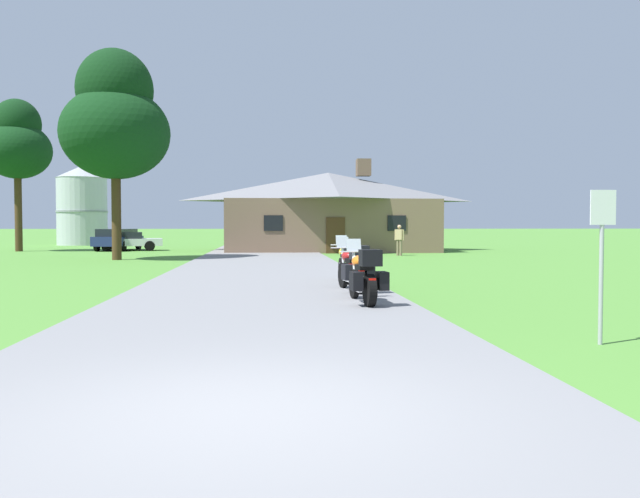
{
  "coord_description": "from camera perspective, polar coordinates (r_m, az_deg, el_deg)",
  "views": [
    {
      "loc": [
        0.19,
        -5.47,
        1.66
      ],
      "look_at": [
        1.91,
        15.21,
        0.87
      ],
      "focal_mm": 35.76,
      "sensor_mm": 36.0,
      "label": 1
    }
  ],
  "objects": [
    {
      "name": "ground_plane",
      "position": [
        25.52,
        -5.18,
        -1.57
      ],
      "size": [
        500.0,
        500.0,
        0.0
      ],
      "primitive_type": "plane",
      "color": "#4C8433"
    },
    {
      "name": "asphalt_driveway",
      "position": [
        23.53,
        -5.21,
        -1.81
      ],
      "size": [
        6.4,
        80.0,
        0.06
      ],
      "primitive_type": "cube",
      "color": "slate",
      "rests_on": "ground"
    },
    {
      "name": "motorcycle_orange_nearest_to_camera",
      "position": [
        12.94,
        3.98,
        -2.5
      ],
      "size": [
        0.81,
        2.08,
        1.3
      ],
      "rotation": [
        0.0,
        0.0,
        0.08
      ],
      "color": "black",
      "rests_on": "asphalt_driveway"
    },
    {
      "name": "motorcycle_red_second_in_row",
      "position": [
        15.28,
        2.99,
        -1.78
      ],
      "size": [
        0.9,
        2.08,
        1.3
      ],
      "rotation": [
        0.0,
        0.0,
        0.14
      ],
      "color": "black",
      "rests_on": "asphalt_driveway"
    },
    {
      "name": "motorcycle_yellow_farthest_in_row",
      "position": [
        17.67,
        2.37,
        -1.21
      ],
      "size": [
        0.66,
        2.08,
        1.3
      ],
      "rotation": [
        0.0,
        0.0,
        0.03
      ],
      "color": "black",
      "rests_on": "asphalt_driveway"
    },
    {
      "name": "stone_lodge",
      "position": [
        41.49,
        0.74,
        3.46
      ],
      "size": [
        13.64,
        9.53,
        5.95
      ],
      "color": "brown",
      "rests_on": "ground"
    },
    {
      "name": "bystander_tan_shirt_near_lodge",
      "position": [
        34.68,
        7.11,
        0.95
      ],
      "size": [
        0.46,
        0.39,
        1.67
      ],
      "rotation": [
        0.0,
        0.0,
        2.52
      ],
      "color": "#75664C",
      "rests_on": "ground"
    },
    {
      "name": "metal_signpost_roadside",
      "position": [
        9.59,
        23.92,
        0.14
      ],
      "size": [
        0.36,
        0.06,
        2.14
      ],
      "color": "#9EA0A5",
      "rests_on": "ground"
    },
    {
      "name": "tree_left_far",
      "position": [
        44.47,
        -25.47,
        8.54
      ],
      "size": [
        4.14,
        4.14,
        9.51
      ],
      "color": "#422D19",
      "rests_on": "ground"
    },
    {
      "name": "tree_left_near",
      "position": [
        32.08,
        -17.86,
        10.88
      ],
      "size": [
        5.09,
        5.09,
        9.93
      ],
      "color": "#422D19",
      "rests_on": "ground"
    },
    {
      "name": "metal_silo_distant",
      "position": [
        56.18,
        -20.53,
        3.67
      ],
      "size": [
        4.11,
        4.11,
        6.52
      ],
      "color": "#B2B7BC",
      "rests_on": "ground"
    },
    {
      "name": "parked_navy_suv_far_left",
      "position": [
        43.45,
        -17.63,
        0.9
      ],
      "size": [
        2.43,
        4.8,
        1.4
      ],
      "rotation": [
        0.0,
        0.0,
        -0.13
      ],
      "color": "navy",
      "rests_on": "ground"
    },
    {
      "name": "parked_white_sedan_far_left",
      "position": [
        42.72,
        -16.81,
        0.71
      ],
      "size": [
        4.49,
        2.67,
        1.2
      ],
      "rotation": [
        0.0,
        0.0,
        1.78
      ],
      "color": "silver",
      "rests_on": "ground"
    }
  ]
}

